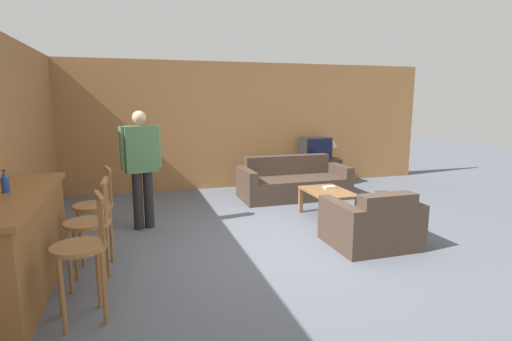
# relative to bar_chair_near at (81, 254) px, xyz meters

# --- Properties ---
(ground_plane) EXTENTS (24.00, 24.00, 0.00)m
(ground_plane) POSITION_rel_bar_chair_near_xyz_m (2.21, 1.10, -0.58)
(ground_plane) COLOR #565B66
(wall_back) EXTENTS (9.40, 0.08, 2.60)m
(wall_back) POSITION_rel_bar_chair_near_xyz_m (2.21, 4.76, 0.72)
(wall_back) COLOR #9E6B3D
(wall_back) RESTS_ON ground_plane
(wall_left) EXTENTS (0.08, 8.66, 2.60)m
(wall_left) POSITION_rel_bar_chair_near_xyz_m (-0.94, 2.43, 0.72)
(wall_left) COLOR #9E6B3D
(wall_left) RESTS_ON ground_plane
(bar_counter) EXTENTS (0.55, 2.18, 0.99)m
(bar_counter) POSITION_rel_bar_chair_near_xyz_m (-0.61, 0.66, -0.08)
(bar_counter) COLOR brown
(bar_counter) RESTS_ON ground_plane
(bar_chair_near) EXTENTS (0.52, 0.52, 1.07)m
(bar_chair_near) POSITION_rel_bar_chair_near_xyz_m (0.00, 0.00, 0.00)
(bar_chair_near) COLOR #996638
(bar_chair_near) RESTS_ON ground_plane
(bar_chair_mid) EXTENTS (0.46, 0.46, 1.07)m
(bar_chair_mid) POSITION_rel_bar_chair_near_xyz_m (0.00, 0.67, 0.00)
(bar_chair_mid) COLOR #996638
(bar_chair_mid) RESTS_ON ground_plane
(bar_chair_far) EXTENTS (0.52, 0.52, 1.07)m
(bar_chair_far) POSITION_rel_bar_chair_near_xyz_m (0.00, 1.35, 0.00)
(bar_chair_far) COLOR #996638
(bar_chair_far) RESTS_ON ground_plane
(couch_far) EXTENTS (2.02, 0.94, 0.76)m
(couch_far) POSITION_rel_bar_chair_near_xyz_m (3.33, 3.50, -0.31)
(couch_far) COLOR #423328
(couch_far) RESTS_ON ground_plane
(armchair_near) EXTENTS (1.03, 0.90, 0.74)m
(armchair_near) POSITION_rel_bar_chair_near_xyz_m (3.30, 0.80, -0.31)
(armchair_near) COLOR #423328
(armchair_near) RESTS_ON ground_plane
(coffee_table) EXTENTS (0.63, 0.93, 0.44)m
(coffee_table) POSITION_rel_bar_chair_near_xyz_m (3.33, 2.06, -0.21)
(coffee_table) COLOR brown
(coffee_table) RESTS_ON ground_plane
(tv_unit) EXTENTS (1.06, 0.50, 0.57)m
(tv_unit) POSITION_rel_bar_chair_near_xyz_m (4.21, 4.39, -0.30)
(tv_unit) COLOR #2D2319
(tv_unit) RESTS_ON ground_plane
(tv) EXTENTS (0.59, 0.44, 0.47)m
(tv) POSITION_rel_bar_chair_near_xyz_m (4.21, 4.39, 0.23)
(tv) COLOR black
(tv) RESTS_ON tv_unit
(bottle) EXTENTS (0.07, 0.07, 0.22)m
(bottle) POSITION_rel_bar_chair_near_xyz_m (-0.70, 0.75, 0.50)
(bottle) COLOR #234293
(bottle) RESTS_ON bar_counter
(book_on_table) EXTENTS (0.19, 0.13, 0.03)m
(book_on_table) POSITION_rel_bar_chair_near_xyz_m (3.43, 2.21, -0.13)
(book_on_table) COLOR #B7AD99
(book_on_table) RESTS_ON coffee_table
(table_lamp) EXTENTS (0.23, 0.23, 0.44)m
(table_lamp) POSITION_rel_bar_chair_near_xyz_m (4.61, 4.39, 0.31)
(table_lamp) COLOR brown
(table_lamp) RESTS_ON tv_unit
(person_by_window) EXTENTS (0.56, 0.27, 1.69)m
(person_by_window) POSITION_rel_bar_chair_near_xyz_m (0.56, 2.38, 0.38)
(person_by_window) COLOR black
(person_by_window) RESTS_ON ground_plane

